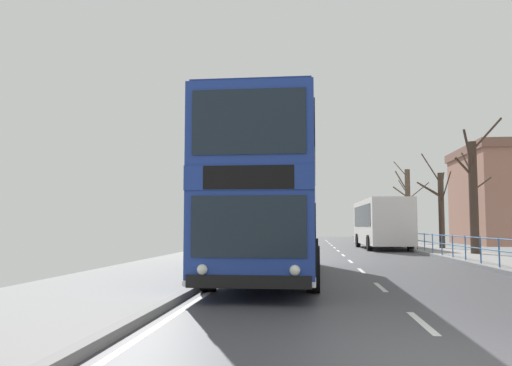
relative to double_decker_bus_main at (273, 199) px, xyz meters
The scene contains 7 objects.
ground 10.12m from the double_decker_bus_main, 77.98° to the right, with size 15.80×140.00×0.20m.
double_decker_bus_main is the anchor object (origin of this frame).
background_bus_far_lane 21.15m from the double_decker_bus_main, 74.08° to the left, with size 2.89×9.79×3.19m.
pedestrian_railing_far_kerb 9.16m from the double_decker_bus_main, 36.95° to the left, with size 0.05×28.39×0.97m.
bare_tree_far_00 14.90m from the double_decker_bus_main, 51.86° to the left, with size 2.50×2.79×6.80m.
bare_tree_far_01 29.27m from the double_decker_bus_main, 72.28° to the left, with size 3.00×2.07×6.73m.
bare_tree_far_02 20.67m from the double_decker_bus_main, 63.50° to the left, with size 1.98×3.12×5.91m.
Camera 1 is at (-1.70, -5.88, 1.47)m, focal length 37.24 mm.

